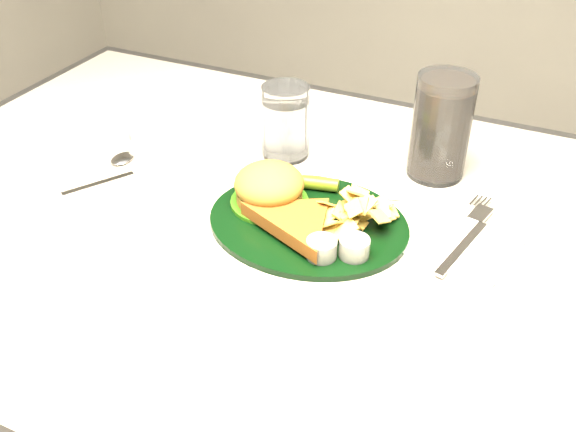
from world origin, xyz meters
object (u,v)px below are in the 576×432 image
table (285,403)px  fork_napkin (463,244)px  cola_glass (441,127)px  dinner_plate (308,207)px  water_glass (286,122)px

table → fork_napkin: (0.23, 0.04, 0.38)m
cola_glass → fork_napkin: 0.19m
dinner_plate → fork_napkin: bearing=8.9°
table → fork_napkin: bearing=10.3°
table → water_glass: bearing=114.5°
table → fork_napkin: fork_napkin is taller
water_glass → fork_napkin: bearing=-21.5°
fork_napkin → cola_glass: bearing=128.1°
cola_glass → fork_napkin: cola_glass is taller
table → dinner_plate: dinner_plate is taller
table → water_glass: water_glass is taller
fork_napkin → water_glass: bearing=170.8°
water_glass → dinner_plate: bearing=-55.9°
water_glass → cola_glass: size_ratio=0.74×
table → fork_napkin: size_ratio=7.13×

